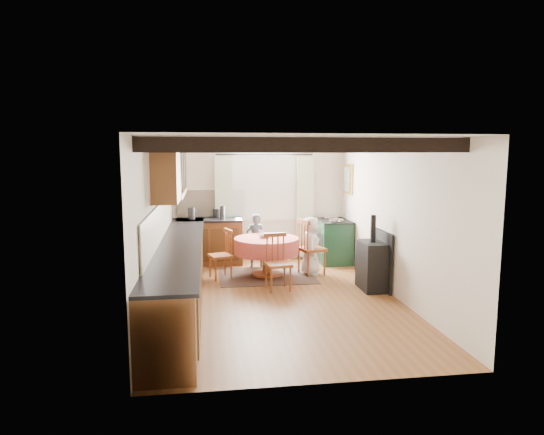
{
  "coord_description": "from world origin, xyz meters",
  "views": [
    {
      "loc": [
        -1.06,
        -6.93,
        2.22
      ],
      "look_at": [
        0.0,
        0.8,
        1.15
      ],
      "focal_mm": 30.92,
      "sensor_mm": 36.0,
      "label": 1
    }
  ],
  "objects": [
    {
      "name": "wall_front",
      "position": [
        0.0,
        -2.75,
        1.2
      ],
      "size": [
        3.6,
        0.0,
        2.4
      ],
      "primitive_type": "cube",
      "color": "silver",
      "rests_on": "ground"
    },
    {
      "name": "canister_slim",
      "position": [
        -0.78,
        2.34,
        1.05
      ],
      "size": [
        0.1,
        0.1,
        0.27
      ],
      "primitive_type": "cylinder",
      "color": "#262628",
      "rests_on": "worktop_back"
    },
    {
      "name": "curtain_left",
      "position": [
        -0.75,
        2.65,
        1.1
      ],
      "size": [
        0.35,
        0.1,
        2.1
      ],
      "primitive_type": "cube",
      "color": "beige",
      "rests_on": "wall_back"
    },
    {
      "name": "beam_b",
      "position": [
        0.0,
        -1.0,
        2.31
      ],
      "size": [
        3.6,
        0.16,
        0.16
      ],
      "primitive_type": "cube",
      "color": "black",
      "rests_on": "ceiling"
    },
    {
      "name": "curtain_right",
      "position": [
        0.95,
        2.65,
        1.1
      ],
      "size": [
        0.35,
        0.1,
        2.1
      ],
      "primitive_type": "cube",
      "color": "beige",
      "rests_on": "wall_back"
    },
    {
      "name": "child_far",
      "position": [
        -0.15,
        2.05,
        0.53
      ],
      "size": [
        0.42,
        0.3,
        1.06
      ],
      "primitive_type": "imported",
      "rotation": [
        0.0,
        0.0,
        3.01
      ],
      "color": "#3B4A4F",
      "rests_on": "floor"
    },
    {
      "name": "canister_tall",
      "position": [
        -1.39,
        2.37,
        1.04
      ],
      "size": [
        0.14,
        0.14,
        0.24
      ],
      "primitive_type": "cylinder",
      "color": "#262628",
      "rests_on": "worktop_back"
    },
    {
      "name": "window_frame",
      "position": [
        0.1,
        2.73,
        1.6
      ],
      "size": [
        1.34,
        0.03,
        1.54
      ],
      "primitive_type": "cube",
      "color": "white",
      "rests_on": "wall_back"
    },
    {
      "name": "chair_right",
      "position": [
        0.81,
        1.33,
        0.52
      ],
      "size": [
        0.58,
        0.56,
        1.04
      ],
      "primitive_type": null,
      "rotation": [
        0.0,
        0.0,
        1.87
      ],
      "color": "brown",
      "rests_on": "floor"
    },
    {
      "name": "aga_range",
      "position": [
        1.47,
        2.29,
        0.44
      ],
      "size": [
        0.62,
        0.96,
        0.89
      ],
      "primitive_type": null,
      "color": "#12331F",
      "rests_on": "floor"
    },
    {
      "name": "curtain_rod",
      "position": [
        0.1,
        2.65,
        2.2
      ],
      "size": [
        2.0,
        0.03,
        0.03
      ],
      "primitive_type": "cylinder",
      "rotation": [
        0.0,
        1.57,
        0.0
      ],
      "color": "black",
      "rests_on": "wall_back"
    },
    {
      "name": "worktop_left",
      "position": [
        -1.48,
        0.0,
        0.9
      ],
      "size": [
        0.64,
        5.3,
        0.04
      ],
      "primitive_type": "cube",
      "color": "black",
      "rests_on": "base_cabinet_left"
    },
    {
      "name": "base_cabinet_back",
      "position": [
        -1.05,
        2.45,
        0.44
      ],
      "size": [
        1.3,
        0.6,
        0.88
      ],
      "primitive_type": "cube",
      "color": "brown",
      "rests_on": "floor"
    },
    {
      "name": "window_pane",
      "position": [
        0.1,
        2.74,
        1.6
      ],
      "size": [
        1.2,
        0.01,
        1.4
      ],
      "primitive_type": "cube",
      "color": "white",
      "rests_on": "wall_back"
    },
    {
      "name": "splash_left",
      "position": [
        -1.78,
        0.3,
        1.2
      ],
      "size": [
        0.02,
        4.5,
        0.55
      ],
      "primitive_type": "cube",
      "color": "beige",
      "rests_on": "wall_left"
    },
    {
      "name": "cast_iron_stove",
      "position": [
        1.58,
        0.26,
        0.62
      ],
      "size": [
        0.37,
        0.62,
        1.24
      ],
      "primitive_type": null,
      "color": "black",
      "rests_on": "floor"
    },
    {
      "name": "wall_back",
      "position": [
        0.0,
        2.75,
        1.2
      ],
      "size": [
        3.6,
        0.0,
        2.4
      ],
      "primitive_type": "cube",
      "color": "silver",
      "rests_on": "ground"
    },
    {
      "name": "beam_c",
      "position": [
        0.0,
        0.0,
        2.31
      ],
      "size": [
        3.6,
        0.16,
        0.16
      ],
      "primitive_type": "cube",
      "color": "black",
      "rests_on": "ceiling"
    },
    {
      "name": "chair_left",
      "position": [
        -0.86,
        1.3,
        0.44
      ],
      "size": [
        0.5,
        0.48,
        0.88
      ],
      "primitive_type": null,
      "rotation": [
        0.0,
        0.0,
        -1.25
      ],
      "color": "brown",
      "rests_on": "floor"
    },
    {
      "name": "chair_near",
      "position": [
        0.05,
        0.43,
        0.46
      ],
      "size": [
        0.46,
        0.47,
        0.93
      ],
      "primitive_type": null,
      "rotation": [
        0.0,
        0.0,
        0.15
      ],
      "color": "brown",
      "rests_on": "floor"
    },
    {
      "name": "bowl_b",
      "position": [
        -0.07,
        1.41,
        0.73
      ],
      "size": [
        0.21,
        0.21,
        0.06
      ],
      "primitive_type": "imported",
      "rotation": [
        0.0,
        0.0,
        1.75
      ],
      "color": "silver",
      "rests_on": "dining_table"
    },
    {
      "name": "beam_d",
      "position": [
        0.0,
        1.0,
        2.31
      ],
      "size": [
        3.6,
        0.16,
        0.16
      ],
      "primitive_type": "cube",
      "color": "black",
      "rests_on": "ceiling"
    },
    {
      "name": "beam_e",
      "position": [
        0.0,
        2.0,
        2.31
      ],
      "size": [
        3.6,
        0.16,
        0.16
      ],
      "primitive_type": "cube",
      "color": "black",
      "rests_on": "ceiling"
    },
    {
      "name": "splash_back",
      "position": [
        -1.0,
        2.73,
        1.2
      ],
      "size": [
        1.4,
        0.02,
        0.55
      ],
      "primitive_type": "cube",
      "color": "beige",
      "rests_on": "wall_back"
    },
    {
      "name": "wall_right",
      "position": [
        1.8,
        0.0,
        1.2
      ],
      "size": [
        0.0,
        5.5,
        2.4
      ],
      "primitive_type": "cube",
      "color": "silver",
      "rests_on": "ground"
    },
    {
      "name": "wall_cabinet_solid",
      "position": [
        -1.63,
        -0.3,
        1.9
      ],
      "size": [
        0.34,
        0.9,
        0.7
      ],
      "primitive_type": "cube",
      "color": "brown",
      "rests_on": "wall_left"
    },
    {
      "name": "floor",
      "position": [
        0.0,
        0.0,
        0.0
      ],
      "size": [
        3.6,
        5.5,
        0.0
      ],
      "primitive_type": "cube",
      "color": "brown",
      "rests_on": "ground"
    },
    {
      "name": "bowl_a",
      "position": [
        -0.06,
        1.38,
        0.73
      ],
      "size": [
        0.25,
        0.25,
        0.05
      ],
      "primitive_type": "imported",
      "rotation": [
        0.0,
        0.0,
        1.33
      ],
      "color": "silver",
      "rests_on": "dining_table"
    },
    {
      "name": "base_cabinet_left",
      "position": [
        -1.5,
        0.0,
        0.44
      ],
      "size": [
        0.6,
        5.3,
        0.88
      ],
      "primitive_type": "cube",
      "color": "brown",
      "rests_on": "floor"
    },
    {
      "name": "cup",
      "position": [
        -0.09,
        1.69,
        0.75
      ],
      "size": [
        0.12,
        0.12,
        0.09
      ],
      "primitive_type": "imported",
      "rotation": [
        0.0,
        0.0,
        5.79
      ],
      "color": "silver",
      "rests_on": "dining_table"
    },
    {
      "name": "wall_left",
      "position": [
        -1.8,
        0.0,
        1.2
      ],
      "size": [
        0.0,
        5.5,
        2.4
      ],
      "primitive_type": "cube",
      "color": "silver",
      "rests_on": "ground"
    },
    {
      "name": "ceiling",
      "position": [
        0.0,
        0.0,
        2.4
      ],
      "size": [
        3.6,
        5.5,
        0.0
      ],
      "primitive_type": "cube",
      "color": "white",
      "rests_on": "ground"
    },
    {
      "name": "rug",
      "position": [
        -0.03,
        1.33,
        0.01
      ],
      "size": [
        1.71,
        1.33,
        0.01
      ],
      "primitive_type": "cube",
      "color": "#3E3129",
      "rests_on": "floor"
    },
    {
      "name": "dining_table",
      "position": [
        -0.03,
        1.33,
        0.35
      ],
      "size": [
        1.17,
        1.17,
        0.7
      ],
      "primitive_type": null,
      "color": "#D05F56",
      "rests_on": "floor"
    },
    {
      "name": "child_right",
      "position": [
        0.79,
        1.34,
        0.54
      ],
      "size": [
        0.41,
        0.57,
        1.07
      ],
      "primitive_type": "imported",
      "rotation": [
        0.0,
        0.0,
        1.43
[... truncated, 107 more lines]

